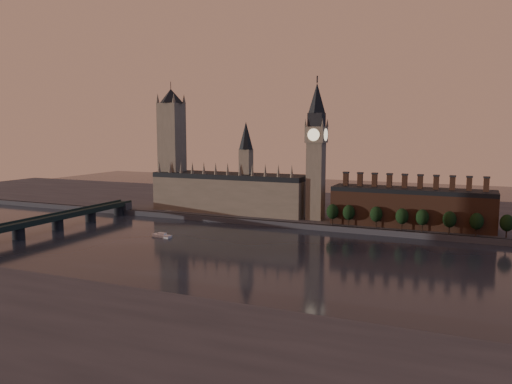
% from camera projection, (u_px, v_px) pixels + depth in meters
% --- Properties ---
extents(ground, '(900.00, 900.00, 0.00)m').
position_uv_depth(ground, '(242.00, 257.00, 283.58)').
color(ground, black).
rests_on(ground, ground).
extents(north_bank, '(900.00, 182.00, 4.00)m').
position_uv_depth(north_bank, '(326.00, 208.00, 445.52)').
color(north_bank, '#4A494F').
rests_on(north_bank, ground).
extents(palace_of_westminster, '(130.00, 30.30, 74.00)m').
position_uv_depth(palace_of_westminster, '(230.00, 191.00, 410.89)').
color(palace_of_westminster, '#7F6F5A').
rests_on(palace_of_westminster, north_bank).
extents(victoria_tower, '(24.00, 24.00, 108.00)m').
position_uv_depth(victoria_tower, '(172.00, 144.00, 428.15)').
color(victoria_tower, '#7F6F5A').
rests_on(victoria_tower, north_bank).
extents(big_ben, '(15.00, 15.00, 107.00)m').
position_uv_depth(big_ben, '(316.00, 150.00, 372.76)').
color(big_ben, '#7F6F5A').
rests_on(big_ben, north_bank).
extents(chimney_block, '(110.00, 25.00, 37.00)m').
position_uv_depth(chimney_block, '(411.00, 207.00, 350.11)').
color(chimney_block, brown).
rests_on(chimney_block, north_bank).
extents(embankment_tree_0, '(8.60, 8.60, 14.88)m').
position_uv_depth(embankment_tree_0, '(332.00, 212.00, 356.68)').
color(embankment_tree_0, black).
rests_on(embankment_tree_0, north_bank).
extents(embankment_tree_1, '(8.60, 8.60, 14.88)m').
position_uv_depth(embankment_tree_1, '(349.00, 212.00, 353.10)').
color(embankment_tree_1, black).
rests_on(embankment_tree_1, north_bank).
extents(embankment_tree_2, '(8.60, 8.60, 14.88)m').
position_uv_depth(embankment_tree_2, '(376.00, 214.00, 345.76)').
color(embankment_tree_2, black).
rests_on(embankment_tree_2, north_bank).
extents(embankment_tree_3, '(8.60, 8.60, 14.88)m').
position_uv_depth(embankment_tree_3, '(402.00, 216.00, 337.40)').
color(embankment_tree_3, black).
rests_on(embankment_tree_3, north_bank).
extents(embankment_tree_4, '(8.60, 8.60, 14.88)m').
position_uv_depth(embankment_tree_4, '(422.00, 217.00, 333.55)').
color(embankment_tree_4, black).
rests_on(embankment_tree_4, north_bank).
extents(embankment_tree_5, '(8.60, 8.60, 14.88)m').
position_uv_depth(embankment_tree_5, '(450.00, 219.00, 325.60)').
color(embankment_tree_5, black).
rests_on(embankment_tree_5, north_bank).
extents(embankment_tree_6, '(8.60, 8.60, 14.88)m').
position_uv_depth(embankment_tree_6, '(477.00, 221.00, 319.18)').
color(embankment_tree_6, black).
rests_on(embankment_tree_6, north_bank).
extents(embankment_tree_7, '(8.60, 8.60, 14.88)m').
position_uv_depth(embankment_tree_7, '(507.00, 223.00, 313.29)').
color(embankment_tree_7, black).
rests_on(embankment_tree_7, north_bank).
extents(westminster_bridge, '(14.00, 200.00, 11.55)m').
position_uv_depth(westminster_bridge, '(35.00, 224.00, 341.15)').
color(westminster_bridge, black).
rests_on(westminster_bridge, ground).
extents(river_boat, '(14.91, 6.02, 2.90)m').
position_uv_depth(river_boat, '(162.00, 235.00, 335.13)').
color(river_boat, silver).
rests_on(river_boat, ground).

